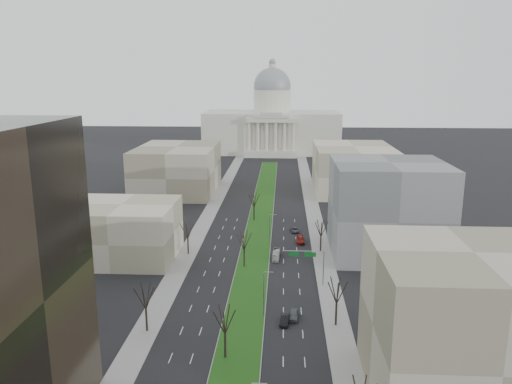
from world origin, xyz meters
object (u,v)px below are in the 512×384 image
(car_grey_near, at_px, (294,315))
(car_grey_far, at_px, (295,230))
(box_van, at_px, (276,255))
(car_red, at_px, (300,240))
(car_black, at_px, (285,319))

(car_grey_near, distance_m, car_grey_far, 54.32)
(box_van, bearing_deg, car_grey_far, 80.16)
(car_red, distance_m, car_grey_far, 9.71)
(car_black, distance_m, car_grey_far, 56.30)
(car_grey_near, distance_m, car_black, 2.56)
(car_black, xyz_separation_m, car_red, (4.32, 46.60, 0.07))
(car_red, bearing_deg, car_grey_near, -93.94)
(car_black, height_order, box_van, box_van)
(box_van, bearing_deg, car_grey_near, -80.06)
(car_black, bearing_deg, car_red, 91.06)
(car_black, relative_size, car_grey_far, 0.97)
(box_van, bearing_deg, car_red, 65.87)
(car_grey_near, relative_size, car_black, 1.03)
(car_red, relative_size, box_van, 0.79)
(car_grey_near, xyz_separation_m, box_van, (-3.86, 32.08, 0.20))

